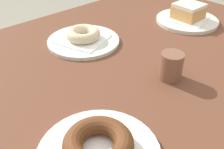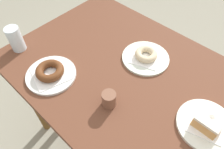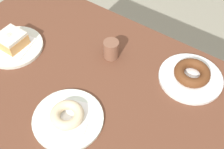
% 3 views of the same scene
% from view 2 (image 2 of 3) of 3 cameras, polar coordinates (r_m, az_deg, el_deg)
% --- Properties ---
extents(ground_plane, '(6.00, 6.00, 0.00)m').
position_cam_2_polar(ground_plane, '(1.58, 3.65, -18.51)').
color(ground_plane, gray).
extents(table, '(1.16, 0.75, 0.78)m').
position_cam_2_polar(table, '(0.97, 5.65, -4.22)').
color(table, brown).
rests_on(table, ground_plane).
extents(plate_chocolate_ring, '(0.21, 0.21, 0.01)m').
position_cam_2_polar(plate_chocolate_ring, '(0.93, -16.13, -0.05)').
color(plate_chocolate_ring, silver).
rests_on(plate_chocolate_ring, table).
extents(napkin_chocolate_ring, '(0.18, 0.18, 0.00)m').
position_cam_2_polar(napkin_chocolate_ring, '(0.92, -16.23, 0.24)').
color(napkin_chocolate_ring, white).
rests_on(napkin_chocolate_ring, plate_chocolate_ring).
extents(donut_chocolate_ring, '(0.12, 0.12, 0.03)m').
position_cam_2_polar(donut_chocolate_ring, '(0.91, -16.48, 0.97)').
color(donut_chocolate_ring, '#5A3017').
rests_on(donut_chocolate_ring, napkin_chocolate_ring).
extents(plate_sugar_ring, '(0.21, 0.21, 0.01)m').
position_cam_2_polar(plate_sugar_ring, '(0.97, 9.04, 4.46)').
color(plate_sugar_ring, silver).
rests_on(plate_sugar_ring, table).
extents(napkin_sugar_ring, '(0.16, 0.16, 0.00)m').
position_cam_2_polar(napkin_sugar_ring, '(0.97, 9.09, 4.73)').
color(napkin_sugar_ring, white).
rests_on(napkin_sugar_ring, plate_sugar_ring).
extents(donut_sugar_ring, '(0.10, 0.10, 0.03)m').
position_cam_2_polar(donut_sugar_ring, '(0.95, 9.21, 5.42)').
color(donut_sugar_ring, beige).
rests_on(donut_sugar_ring, napkin_sugar_ring).
extents(plate_glazed_square, '(0.21, 0.21, 0.01)m').
position_cam_2_polar(plate_glazed_square, '(0.84, 23.92, -12.54)').
color(plate_glazed_square, silver).
rests_on(plate_glazed_square, table).
extents(napkin_glazed_square, '(0.15, 0.15, 0.00)m').
position_cam_2_polar(napkin_glazed_square, '(0.83, 24.09, -12.30)').
color(napkin_glazed_square, white).
rests_on(napkin_glazed_square, plate_glazed_square).
extents(donut_glazed_square, '(0.09, 0.09, 0.05)m').
position_cam_2_polar(donut_glazed_square, '(0.81, 24.70, -11.42)').
color(donut_glazed_square, tan).
rests_on(donut_glazed_square, napkin_glazed_square).
extents(water_glass, '(0.06, 0.06, 0.12)m').
position_cam_2_polar(water_glass, '(1.06, -24.65, 8.75)').
color(water_glass, silver).
rests_on(water_glass, table).
extents(sugar_jar, '(0.05, 0.05, 0.07)m').
position_cam_2_polar(sugar_jar, '(0.79, -0.83, -6.75)').
color(sugar_jar, brown).
rests_on(sugar_jar, table).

